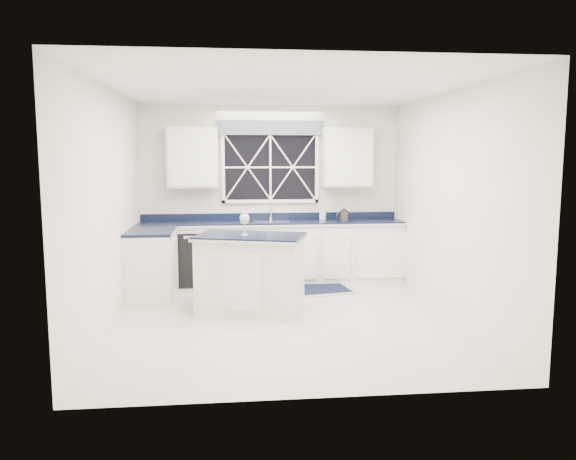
{
  "coord_description": "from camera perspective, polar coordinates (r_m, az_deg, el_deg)",
  "views": [
    {
      "loc": [
        -0.64,
        -6.48,
        1.93
      ],
      "look_at": [
        0.08,
        0.4,
        1.01
      ],
      "focal_mm": 35.0,
      "sensor_mm": 36.0,
      "label": 1
    }
  ],
  "objects": [
    {
      "name": "ground",
      "position": [
        6.79,
        -0.35,
        -8.94
      ],
      "size": [
        4.5,
        4.5,
        0.0
      ],
      "primitive_type": "plane",
      "color": "beige",
      "rests_on": "ground"
    },
    {
      "name": "rug",
      "position": [
        8.13,
        1.83,
        -6.08
      ],
      "size": [
        1.47,
        1.05,
        0.02
      ],
      "rotation": [
        0.0,
        0.0,
        0.18
      ],
      "color": "#B2B2AD",
      "rests_on": "ground"
    },
    {
      "name": "dishwasher",
      "position": [
        8.58,
        -9.0,
        -2.73
      ],
      "size": [
        0.6,
        0.58,
        0.82
      ],
      "primitive_type": "cube",
      "color": "black",
      "rests_on": "ground"
    },
    {
      "name": "kettle",
      "position": [
        8.65,
        5.7,
        1.58
      ],
      "size": [
        0.26,
        0.22,
        0.2
      ],
      "rotation": [
        0.0,
        0.0,
        0.43
      ],
      "color": "#2E2E31",
      "rests_on": "countertop"
    },
    {
      "name": "island",
      "position": [
        6.98,
        -3.82,
        -4.38
      ],
      "size": [
        1.47,
        1.13,
        0.96
      ],
      "rotation": [
        0.0,
        0.0,
        -0.3
      ],
      "color": "white",
      "rests_on": "ground"
    },
    {
      "name": "window",
      "position": [
        8.7,
        -1.81,
        6.92
      ],
      "size": [
        1.65,
        0.09,
        1.26
      ],
      "color": "black",
      "rests_on": "ground"
    },
    {
      "name": "upper_cabinets",
      "position": [
        8.58,
        -1.75,
        7.37
      ],
      "size": [
        3.1,
        0.34,
        0.9
      ],
      "color": "white",
      "rests_on": "ground"
    },
    {
      "name": "back_wall",
      "position": [
        8.77,
        -1.82,
        3.78
      ],
      "size": [
        4.0,
        0.1,
        2.7
      ],
      "primitive_type": "cube",
      "color": "white",
      "rests_on": "ground"
    },
    {
      "name": "countertop",
      "position": [
        8.51,
        -1.66,
        0.76
      ],
      "size": [
        3.98,
        0.64,
        0.04
      ],
      "primitive_type": "cube",
      "color": "black",
      "rests_on": "base_cabinets"
    },
    {
      "name": "base_cabinets",
      "position": [
        8.4,
        -3.81,
        -2.59
      ],
      "size": [
        3.99,
        1.6,
        0.9
      ],
      "color": "white",
      "rests_on": "ground"
    },
    {
      "name": "wine_glass",
      "position": [
        6.87,
        -4.44,
        1.09
      ],
      "size": [
        0.12,
        0.12,
        0.28
      ],
      "color": "silver",
      "rests_on": "island"
    },
    {
      "name": "soap_bottle",
      "position": [
        8.74,
        3.57,
        1.7
      ],
      "size": [
        0.12,
        0.12,
        0.2
      ],
      "primitive_type": "imported",
      "rotation": [
        0.0,
        0.0,
        -0.41
      ],
      "color": "silver",
      "rests_on": "countertop"
    },
    {
      "name": "faucet",
      "position": [
        8.69,
        -1.76,
        2.08
      ],
      "size": [
        0.05,
        0.2,
        0.3
      ],
      "color": "silver",
      "rests_on": "countertop"
    }
  ]
}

